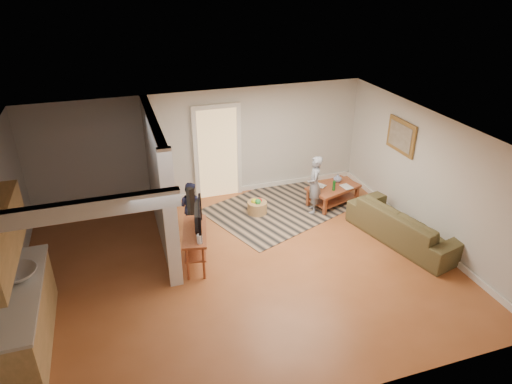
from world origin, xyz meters
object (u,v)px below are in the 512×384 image
child (313,211)px  speaker_right (168,199)px  toddler (192,227)px  tv_console (196,234)px  coffee_table (333,190)px  sofa (402,240)px  toy_basket (257,207)px  speaker_left (192,215)px

child → speaker_right: bearing=-75.8°
toddler → tv_console: bearing=119.7°
tv_console → coffee_table: bearing=33.0°
coffee_table → tv_console: (-3.39, -1.32, 0.28)m
coffee_table → tv_console: 3.65m
sofa → speaker_right: size_ratio=2.11×
tv_console → speaker_right: 1.65m
sofa → toy_basket: size_ratio=5.55×
toy_basket → speaker_right: bearing=174.0°
speaker_right → toy_basket: 1.93m
speaker_left → toy_basket: size_ratio=2.68×
speaker_right → sofa: bearing=-22.1°
tv_console → speaker_right: size_ratio=1.04×
toy_basket → speaker_left: bearing=-158.1°
sofa → toddler: size_ratio=2.28×
toy_basket → child: child is taller
coffee_table → speaker_left: size_ratio=1.14×
toddler → speaker_right: bearing=-5.7°
sofa → coffee_table: size_ratio=1.82×
sofa → speaker_right: (-4.30, 2.11, 0.56)m
speaker_right → tv_console: bearing=-76.9°
coffee_table → tv_console: bearing=-158.7°
speaker_right → toy_basket: size_ratio=2.63×
toy_basket → sofa: bearing=-38.3°
coffee_table → toddler: size_ratio=1.25×
sofa → speaker_left: size_ratio=2.07×
tv_console → toddler: 1.42m
coffee_table → speaker_left: (-3.31, -0.51, 0.22)m
speaker_right → toddler: 0.77m
sofa → toy_basket: (-2.42, 1.91, 0.16)m
sofa → speaker_left: 4.20m
sofa → toy_basket: bearing=37.3°
speaker_left → speaker_right: size_ratio=1.02×
tv_console → child: bearing=33.6°
speaker_left → sofa: bearing=-42.9°
tv_console → child: tv_console is taller
speaker_left → child: speaker_left is taller
tv_console → toddler: size_ratio=1.13×
sofa → speaker_left: speaker_left is taller
toy_basket → child: size_ratio=0.33×
toy_basket → toddler: (-1.48, -0.16, -0.16)m
child → tv_console: bearing=-44.8°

